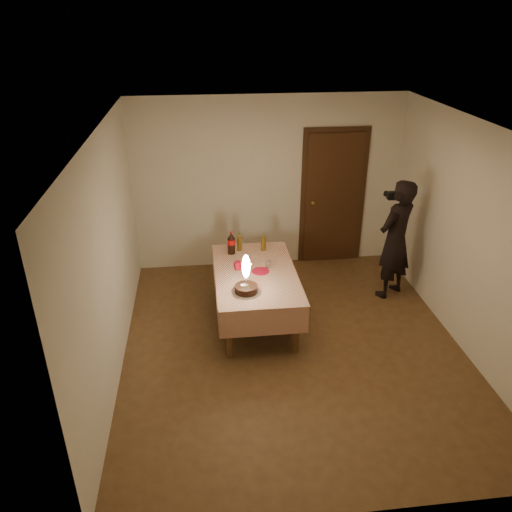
# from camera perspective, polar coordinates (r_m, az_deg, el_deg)

# --- Properties ---
(ground) EXTENTS (4.00, 4.50, 0.01)m
(ground) POSITION_cam_1_polar(r_m,az_deg,el_deg) (6.13, 4.22, -10.21)
(ground) COLOR brown
(ground) RESTS_ON ground
(room_shell) EXTENTS (4.04, 4.54, 2.62)m
(room_shell) POSITION_cam_1_polar(r_m,az_deg,el_deg) (5.39, 5.01, 4.55)
(room_shell) COLOR silver
(room_shell) RESTS_ON ground
(dining_table) EXTENTS (1.02, 1.72, 0.70)m
(dining_table) POSITION_cam_1_polar(r_m,az_deg,el_deg) (6.27, -0.05, -2.64)
(dining_table) COLOR brown
(dining_table) RESTS_ON ground
(birthday_cake) EXTENTS (0.33, 0.33, 0.48)m
(birthday_cake) POSITION_cam_1_polar(r_m,az_deg,el_deg) (5.75, -1.13, -3.10)
(birthday_cake) COLOR white
(birthday_cake) RESTS_ON dining_table
(red_plate) EXTENTS (0.22, 0.22, 0.01)m
(red_plate) POSITION_cam_1_polar(r_m,az_deg,el_deg) (6.25, 0.52, -1.75)
(red_plate) COLOR red
(red_plate) RESTS_ON dining_table
(red_cup) EXTENTS (0.08, 0.08, 0.10)m
(red_cup) POSITION_cam_1_polar(r_m,az_deg,el_deg) (6.30, -2.09, -1.06)
(red_cup) COLOR red
(red_cup) RESTS_ON dining_table
(clear_cup) EXTENTS (0.07, 0.07, 0.09)m
(clear_cup) POSITION_cam_1_polar(r_m,az_deg,el_deg) (6.32, 1.39, -1.00)
(clear_cup) COLOR white
(clear_cup) RESTS_ON dining_table
(napkin_stack) EXTENTS (0.15, 0.15, 0.02)m
(napkin_stack) POSITION_cam_1_polar(r_m,az_deg,el_deg) (6.35, -1.81, -1.19)
(napkin_stack) COLOR #B51417
(napkin_stack) RESTS_ON dining_table
(cola_bottle) EXTENTS (0.10, 0.10, 0.32)m
(cola_bottle) POSITION_cam_1_polar(r_m,az_deg,el_deg) (6.65, -2.84, 1.50)
(cola_bottle) COLOR black
(cola_bottle) RESTS_ON dining_table
(amber_bottle_left) EXTENTS (0.06, 0.06, 0.26)m
(amber_bottle_left) POSITION_cam_1_polar(r_m,az_deg,el_deg) (6.75, -1.90, 1.58)
(amber_bottle_left) COLOR #5A400F
(amber_bottle_left) RESTS_ON dining_table
(amber_bottle_right) EXTENTS (0.06, 0.06, 0.26)m
(amber_bottle_right) POSITION_cam_1_polar(r_m,az_deg,el_deg) (6.74, 0.85, 1.55)
(amber_bottle_right) COLOR #5A400F
(amber_bottle_right) RESTS_ON dining_table
(photographer) EXTENTS (0.73, 0.68, 1.68)m
(photographer) POSITION_cam_1_polar(r_m,az_deg,el_deg) (7.01, 15.62, 1.82)
(photographer) COLOR black
(photographer) RESTS_ON ground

